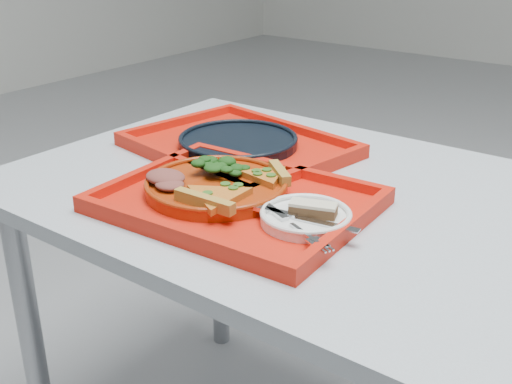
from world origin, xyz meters
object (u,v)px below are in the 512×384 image
at_px(tray_main, 237,204).
at_px(dinner_plate, 217,188).
at_px(dessert_bar, 313,209).
at_px(navy_plate, 238,143).
at_px(tray_far, 238,149).

relative_size(tray_main, dinner_plate, 1.73).
bearing_deg(tray_main, dinner_plate, 166.62).
height_order(dinner_plate, dessert_bar, dessert_bar).
distance_m(tray_main, navy_plate, 0.30).
xyz_separation_m(tray_far, navy_plate, (0.00, -0.00, 0.01)).
xyz_separation_m(tray_main, dessert_bar, (0.15, 0.01, 0.03)).
distance_m(tray_main, dinner_plate, 0.06).
bearing_deg(dessert_bar, tray_main, 163.25).
height_order(dinner_plate, navy_plate, dinner_plate).
relative_size(tray_far, dinner_plate, 1.73).
height_order(tray_main, dinner_plate, dinner_plate).
xyz_separation_m(tray_main, navy_plate, (-0.18, 0.23, 0.01)).
bearing_deg(dinner_plate, dessert_bar, -0.62).
relative_size(tray_far, navy_plate, 1.73).
relative_size(tray_main, tray_far, 1.00).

